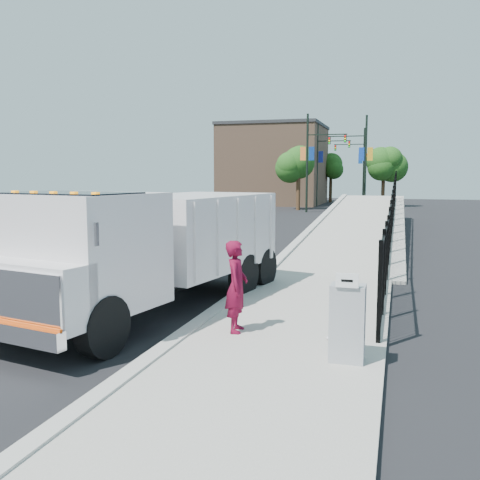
# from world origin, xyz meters

# --- Properties ---
(ground) EXTENTS (120.00, 120.00, 0.00)m
(ground) POSITION_xyz_m (0.00, 0.00, 0.00)
(ground) COLOR black
(ground) RESTS_ON ground
(sidewalk) EXTENTS (3.55, 12.00, 0.12)m
(sidewalk) POSITION_xyz_m (1.93, -2.00, 0.06)
(sidewalk) COLOR #9E998E
(sidewalk) RESTS_ON ground
(curb) EXTENTS (0.30, 12.00, 0.16)m
(curb) POSITION_xyz_m (0.00, -2.00, 0.08)
(curb) COLOR #ADAAA3
(curb) RESTS_ON ground
(ramp) EXTENTS (3.95, 24.06, 3.19)m
(ramp) POSITION_xyz_m (2.12, 16.00, 0.00)
(ramp) COLOR #9E998E
(ramp) RESTS_ON ground
(iron_fence) EXTENTS (0.10, 28.00, 1.80)m
(iron_fence) POSITION_xyz_m (3.55, 12.00, 0.90)
(iron_fence) COLOR black
(iron_fence) RESTS_ON ground
(truck) EXTENTS (4.09, 8.55, 2.81)m
(truck) POSITION_xyz_m (-1.52, -0.80, 1.58)
(truck) COLOR black
(truck) RESTS_ON ground
(worker) EXTENTS (0.51, 0.69, 1.75)m
(worker) POSITION_xyz_m (0.92, -2.06, 1.00)
(worker) COLOR maroon
(worker) RESTS_ON sidewalk
(utility_cabinet) EXTENTS (0.55, 0.40, 1.25)m
(utility_cabinet) POSITION_xyz_m (3.10, -3.12, 0.75)
(utility_cabinet) COLOR gray
(utility_cabinet) RESTS_ON sidewalk
(arrow_sign) EXTENTS (0.35, 0.04, 0.22)m
(arrow_sign) POSITION_xyz_m (3.10, -3.34, 1.48)
(arrow_sign) COLOR white
(arrow_sign) RESTS_ON utility_cabinet
(debris) EXTENTS (0.33, 0.33, 0.08)m
(debris) POSITION_xyz_m (2.80, -2.09, 0.16)
(debris) COLOR silver
(debris) RESTS_ON sidewalk
(light_pole_0) EXTENTS (3.78, 0.22, 8.00)m
(light_pole_0) POSITION_xyz_m (-3.23, 32.32, 4.36)
(light_pole_0) COLOR black
(light_pole_0) RESTS_ON ground
(light_pole_1) EXTENTS (3.78, 0.22, 8.00)m
(light_pole_1) POSITION_xyz_m (0.68, 34.67, 4.36)
(light_pole_1) COLOR black
(light_pole_1) RESTS_ON ground
(light_pole_2) EXTENTS (3.77, 0.22, 8.00)m
(light_pole_2) POSITION_xyz_m (-3.69, 40.85, 4.36)
(light_pole_2) COLOR black
(light_pole_2) RESTS_ON ground
(light_pole_3) EXTENTS (3.77, 0.22, 8.00)m
(light_pole_3) POSITION_xyz_m (-0.27, 47.30, 4.36)
(light_pole_3) COLOR black
(light_pole_3) RESTS_ON ground
(tree_0) EXTENTS (2.92, 2.92, 5.46)m
(tree_0) POSITION_xyz_m (-4.72, 34.88, 3.96)
(tree_0) COLOR #382314
(tree_0) RESTS_ON ground
(tree_1) EXTENTS (2.71, 2.71, 5.36)m
(tree_1) POSITION_xyz_m (2.27, 41.67, 3.95)
(tree_1) COLOR #382314
(tree_1) RESTS_ON ground
(tree_2) EXTENTS (2.54, 2.54, 5.27)m
(tree_2) POSITION_xyz_m (-3.64, 48.96, 3.94)
(tree_2) COLOR #382314
(tree_2) RESTS_ON ground
(building) EXTENTS (10.00, 10.00, 8.00)m
(building) POSITION_xyz_m (-9.00, 44.00, 4.00)
(building) COLOR #8C664C
(building) RESTS_ON ground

